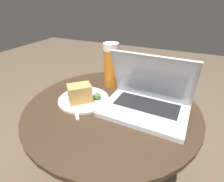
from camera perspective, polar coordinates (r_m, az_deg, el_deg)
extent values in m
cylinder|color=#9E9EA3|center=(0.90, -0.02, -19.41)|extent=(0.08, 0.08, 0.52)
cylinder|color=#38281C|center=(0.72, -0.02, -5.06)|extent=(0.70, 0.70, 0.02)
cube|color=silver|center=(0.75, -9.72, -3.18)|extent=(0.15, 0.11, 0.00)
cube|color=silver|center=(0.67, 10.36, -6.47)|extent=(0.32, 0.23, 0.02)
cube|color=black|center=(0.69, 11.23, -4.39)|extent=(0.25, 0.11, 0.00)
cube|color=silver|center=(0.68, 12.90, 4.09)|extent=(0.31, 0.10, 0.20)
cube|color=silver|center=(0.68, 12.83, 3.92)|extent=(0.29, 0.08, 0.18)
cylinder|color=#C6701E|center=(0.84, -0.29, 7.47)|extent=(0.07, 0.07, 0.17)
cylinder|color=white|center=(0.81, -0.31, 14.30)|extent=(0.07, 0.07, 0.03)
cylinder|color=silver|center=(0.75, -9.21, -2.66)|extent=(0.21, 0.21, 0.01)
cube|color=tan|center=(0.72, -10.49, -0.73)|extent=(0.11, 0.11, 0.07)
sphere|color=#9E5B38|center=(0.80, -11.85, 0.74)|extent=(0.03, 0.03, 0.03)
sphere|color=#4C6B33|center=(0.73, -4.87, -1.73)|extent=(0.03, 0.03, 0.03)
cube|color=#B2B2B7|center=(0.69, -11.68, -6.25)|extent=(0.09, 0.10, 0.00)
cube|color=#B2B2B7|center=(0.77, -12.40, -2.58)|extent=(0.05, 0.06, 0.00)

